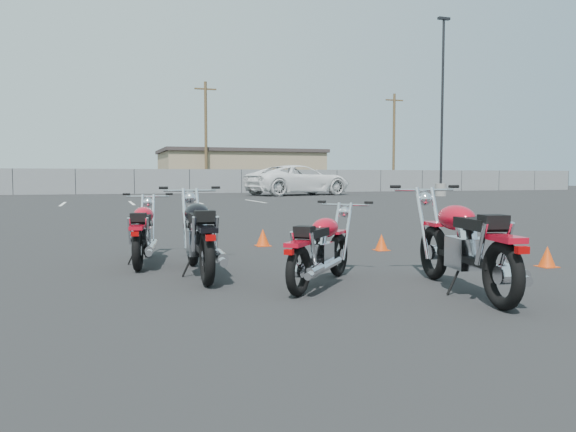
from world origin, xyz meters
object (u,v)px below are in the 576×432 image
object	(u,v)px
motorcycle_third_red	(321,248)
white_van	(299,171)
motorcycle_second_black	(200,235)
motorcycle_front_red	(143,232)
motorcycle_rear_red	(465,245)

from	to	relation	value
motorcycle_third_red	white_van	xyz separation A→B (m)	(10.37, 29.73, 1.16)
motorcycle_third_red	white_van	distance (m)	31.51
motorcycle_second_black	motorcycle_third_red	world-z (taller)	motorcycle_second_black
motorcycle_front_red	white_van	world-z (taller)	white_van
motorcycle_front_red	white_van	size ratio (longest dim) A/B	0.24
motorcycle_second_black	motorcycle_rear_red	size ratio (longest dim) A/B	0.97
motorcycle_third_red	motorcycle_rear_red	xyz separation A→B (m)	(1.29, -0.86, 0.09)
motorcycle_third_red	white_van	world-z (taller)	white_van
motorcycle_second_black	white_van	distance (m)	30.88
motorcycle_front_red	motorcycle_third_red	distance (m)	2.90
motorcycle_third_red	white_van	bearing A→B (deg)	70.76
motorcycle_third_red	motorcycle_rear_red	distance (m)	1.55
motorcycle_rear_red	motorcycle_second_black	bearing A→B (deg)	141.40
motorcycle_third_red	motorcycle_rear_red	bearing A→B (deg)	-33.62
motorcycle_front_red	motorcycle_rear_red	world-z (taller)	motorcycle_rear_red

